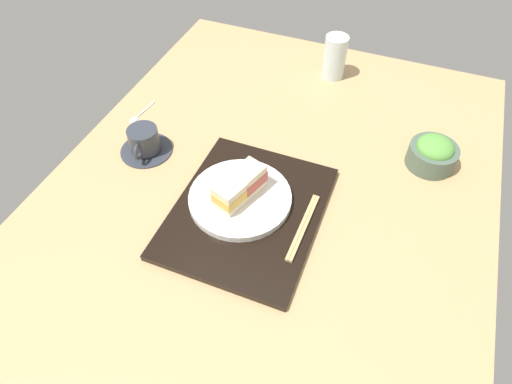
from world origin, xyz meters
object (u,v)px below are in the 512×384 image
(teaspoon, at_px, (137,116))
(chopsticks_pair, at_px, (303,227))
(sandwich_far, at_px, (249,179))
(salad_bowl, at_px, (433,153))
(coffee_cup, at_px, (144,142))
(drinking_glass, at_px, (335,57))
(sandwich_plate, at_px, (240,198))
(sandwich_near, at_px, (230,195))

(teaspoon, bearing_deg, chopsticks_pair, -110.94)
(teaspoon, bearing_deg, sandwich_far, -111.64)
(salad_bowl, bearing_deg, coffee_cup, 107.84)
(salad_bowl, relative_size, coffee_cup, 0.89)
(chopsticks_pair, bearing_deg, coffee_cup, 77.76)
(coffee_cup, bearing_deg, chopsticks_pair, -102.24)
(sandwich_far, xyz_separation_m, salad_bowl, (0.26, -0.37, -0.03))
(coffee_cup, height_order, drinking_glass, drinking_glass)
(salad_bowl, distance_m, drinking_glass, 0.42)
(sandwich_plate, relative_size, teaspoon, 2.14)
(sandwich_plate, relative_size, coffee_cup, 1.76)
(chopsticks_pair, xyz_separation_m, coffee_cup, (0.09, 0.44, 0.01))
(sandwich_near, relative_size, salad_bowl, 0.68)
(sandwich_plate, bearing_deg, teaspoon, 64.34)
(salad_bowl, height_order, coffee_cup, salad_bowl)
(sandwich_plate, bearing_deg, chopsticks_pair, -98.00)
(sandwich_far, height_order, coffee_cup, sandwich_far)
(sandwich_near, distance_m, salad_bowl, 0.50)
(sandwich_far, xyz_separation_m, coffee_cup, (0.05, 0.30, -0.03))
(sandwich_far, xyz_separation_m, drinking_glass, (0.53, -0.05, 0.00))
(sandwich_near, relative_size, drinking_glass, 0.62)
(sandwich_plate, height_order, salad_bowl, salad_bowl)
(sandwich_near, bearing_deg, drinking_glass, -6.82)
(sandwich_plate, bearing_deg, salad_bowl, -52.69)
(sandwich_plate, distance_m, salad_bowl, 0.47)
(sandwich_far, relative_size, salad_bowl, 0.70)
(drinking_glass, bearing_deg, salad_bowl, -130.92)
(sandwich_near, xyz_separation_m, drinking_glass, (0.59, -0.07, 0.00))
(coffee_cup, distance_m, drinking_glass, 0.60)
(sandwich_plate, bearing_deg, drinking_glass, -6.14)
(sandwich_far, relative_size, drinking_glass, 0.64)
(teaspoon, bearing_deg, salad_bowl, -82.06)
(sandwich_near, xyz_separation_m, coffee_cup, (0.10, 0.28, -0.03))
(teaspoon, bearing_deg, coffee_cup, -139.48)
(salad_bowl, distance_m, teaspoon, 0.76)
(chopsticks_pair, height_order, teaspoon, chopsticks_pair)
(coffee_cup, relative_size, teaspoon, 1.22)
(coffee_cup, height_order, teaspoon, coffee_cup)
(chopsticks_pair, xyz_separation_m, teaspoon, (0.20, 0.53, -0.02))
(sandwich_far, distance_m, coffee_cup, 0.30)
(sandwich_far, bearing_deg, teaspoon, 68.36)
(sandwich_plate, distance_m, sandwich_near, 0.05)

